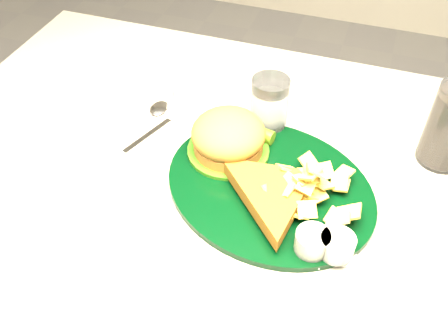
% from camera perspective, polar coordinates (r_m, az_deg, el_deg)
% --- Properties ---
extents(table, '(1.20, 0.80, 0.75)m').
position_cam_1_polar(table, '(1.14, 1.90, -14.02)').
color(table, gray).
rests_on(table, ground).
extents(dinner_plate, '(0.44, 0.40, 0.08)m').
position_cam_1_polar(dinner_plate, '(0.79, 5.37, -0.47)').
color(dinner_plate, black).
rests_on(dinner_plate, table).
extents(water_glass, '(0.08, 0.08, 0.11)m').
position_cam_1_polar(water_glass, '(0.90, 5.20, 7.19)').
color(water_glass, silver).
rests_on(water_glass, table).
extents(fork_napkin, '(0.14, 0.17, 0.01)m').
position_cam_1_polar(fork_napkin, '(0.77, 10.85, -7.00)').
color(fork_napkin, silver).
rests_on(fork_napkin, table).
extents(spoon, '(0.09, 0.16, 0.01)m').
position_cam_1_polar(spoon, '(0.92, -8.75, 3.82)').
color(spoon, silver).
rests_on(spoon, table).
extents(ramekin, '(0.05, 0.05, 0.03)m').
position_cam_1_polar(ramekin, '(1.00, -4.60, 8.76)').
color(ramekin, white).
rests_on(ramekin, table).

